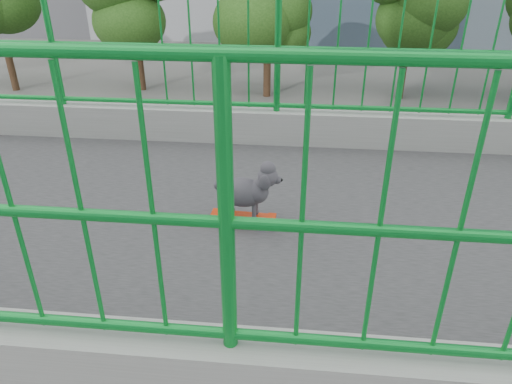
{
  "coord_description": "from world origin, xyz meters",
  "views": [
    {
      "loc": [
        2.74,
        -1.77,
        8.69
      ],
      "look_at": [
        -0.3,
        -2.07,
        7.05
      ],
      "focal_mm": 33.58,
      "sensor_mm": 36.0,
      "label": 1
    }
  ],
  "objects_px": {
    "poodle": "(246,190)",
    "car_5": "(485,325)",
    "car_7": "(38,176)",
    "skateboard": "(243,218)",
    "car_3": "(351,153)",
    "car_2": "(457,197)",
    "car_4": "(239,123)"
  },
  "relations": [
    {
      "from": "car_4",
      "to": "car_3",
      "type": "bearing_deg",
      "value": -122.27
    },
    {
      "from": "car_5",
      "to": "car_7",
      "type": "relative_size",
      "value": 0.91
    },
    {
      "from": "car_3",
      "to": "car_5",
      "type": "bearing_deg",
      "value": -166.23
    },
    {
      "from": "car_3",
      "to": "car_2",
      "type": "bearing_deg",
      "value": -133.16
    },
    {
      "from": "car_4",
      "to": "car_7",
      "type": "bearing_deg",
      "value": 133.49
    },
    {
      "from": "car_2",
      "to": "car_7",
      "type": "bearing_deg",
      "value": 90.0
    },
    {
      "from": "skateboard",
      "to": "car_2",
      "type": "bearing_deg",
      "value": 158.44
    },
    {
      "from": "car_3",
      "to": "car_4",
      "type": "xyz_separation_m",
      "value": [
        -3.2,
        -5.07,
        -0.02
      ]
    },
    {
      "from": "car_4",
      "to": "car_5",
      "type": "height_order",
      "value": "car_4"
    },
    {
      "from": "poodle",
      "to": "car_2",
      "type": "height_order",
      "value": "poodle"
    },
    {
      "from": "car_5",
      "to": "car_4",
      "type": "bearing_deg",
      "value": -149.9
    },
    {
      "from": "skateboard",
      "to": "poodle",
      "type": "distance_m",
      "value": 0.21
    },
    {
      "from": "car_4",
      "to": "car_5",
      "type": "distance_m",
      "value": 14.8
    },
    {
      "from": "skateboard",
      "to": "car_4",
      "type": "bearing_deg",
      "value": -168.48
    },
    {
      "from": "poodle",
      "to": "car_4",
      "type": "relative_size",
      "value": 0.1
    },
    {
      "from": "poodle",
      "to": "car_5",
      "type": "relative_size",
      "value": 0.09
    },
    {
      "from": "car_5",
      "to": "car_7",
      "type": "xyz_separation_m",
      "value": [
        -6.4,
        -14.17,
        -0.03
      ]
    },
    {
      "from": "car_4",
      "to": "skateboard",
      "type": "bearing_deg",
      "value": -172.01
    },
    {
      "from": "poodle",
      "to": "car_4",
      "type": "distance_m",
      "value": 20.11
    },
    {
      "from": "car_3",
      "to": "car_7",
      "type": "bearing_deg",
      "value": 105.16
    },
    {
      "from": "poodle",
      "to": "car_2",
      "type": "bearing_deg",
      "value": 158.53
    },
    {
      "from": "car_3",
      "to": "car_4",
      "type": "bearing_deg",
      "value": 57.73
    },
    {
      "from": "car_4",
      "to": "car_7",
      "type": "height_order",
      "value": "car_4"
    },
    {
      "from": "car_2",
      "to": "car_7",
      "type": "height_order",
      "value": "car_7"
    },
    {
      "from": "skateboard",
      "to": "car_3",
      "type": "xyz_separation_m",
      "value": [
        -15.66,
        2.42,
        -6.24
      ]
    },
    {
      "from": "skateboard",
      "to": "car_5",
      "type": "relative_size",
      "value": 0.09
    },
    {
      "from": "car_5",
      "to": "car_7",
      "type": "bearing_deg",
      "value": -114.31
    },
    {
      "from": "car_5",
      "to": "car_2",
      "type": "bearing_deg",
      "value": 170.6
    },
    {
      "from": "poodle",
      "to": "car_3",
      "type": "height_order",
      "value": "poodle"
    },
    {
      "from": "car_7",
      "to": "car_5",
      "type": "bearing_deg",
      "value": -114.31
    },
    {
      "from": "car_7",
      "to": "car_4",
      "type": "bearing_deg",
      "value": -46.51
    },
    {
      "from": "car_3",
      "to": "car_4",
      "type": "distance_m",
      "value": 5.99
    }
  ]
}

